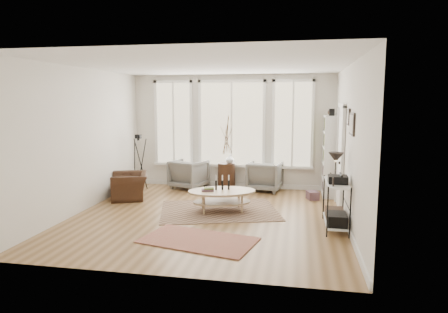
% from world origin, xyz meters
% --- Properties ---
extents(room, '(5.50, 5.54, 2.90)m').
position_xyz_m(room, '(0.02, 0.03, 1.43)').
color(room, olive).
rests_on(room, ground).
extents(bay_window, '(4.14, 0.12, 2.24)m').
position_xyz_m(bay_window, '(0.00, 2.71, 1.61)').
color(bay_window, '#D4C385').
rests_on(bay_window, ground).
extents(door, '(0.09, 1.06, 2.22)m').
position_xyz_m(door, '(2.57, 1.15, 1.12)').
color(door, silver).
rests_on(door, ground).
extents(bookcase, '(0.31, 0.85, 2.06)m').
position_xyz_m(bookcase, '(2.44, 2.23, 0.96)').
color(bookcase, white).
rests_on(bookcase, ground).
extents(low_shelf, '(0.38, 1.08, 1.30)m').
position_xyz_m(low_shelf, '(2.38, -0.30, 0.51)').
color(low_shelf, white).
rests_on(low_shelf, ground).
extents(wall_art, '(0.04, 0.88, 0.44)m').
position_xyz_m(wall_art, '(2.58, -0.27, 1.88)').
color(wall_art, black).
rests_on(wall_art, ground).
extents(rug_main, '(2.75, 2.36, 0.01)m').
position_xyz_m(rug_main, '(0.13, 0.42, 0.01)').
color(rug_main, brown).
rests_on(rug_main, ground).
extents(rug_runner, '(1.99, 1.39, 0.01)m').
position_xyz_m(rug_runner, '(0.15, -1.40, 0.01)').
color(rug_runner, maroon).
rests_on(rug_runner, ground).
extents(coffee_table, '(1.56, 1.23, 0.63)m').
position_xyz_m(coffee_table, '(0.19, 0.38, 0.34)').
color(coffee_table, tan).
rests_on(coffee_table, ground).
extents(armchair_left, '(1.03, 1.05, 0.74)m').
position_xyz_m(armchair_left, '(-1.06, 2.37, 0.37)').
color(armchair_left, gray).
rests_on(armchair_left, ground).
extents(armchair_right, '(0.91, 0.93, 0.74)m').
position_xyz_m(armchair_right, '(0.90, 2.45, 0.37)').
color(armchair_right, gray).
rests_on(armchair_right, ground).
extents(side_table, '(0.45, 0.45, 1.88)m').
position_xyz_m(side_table, '(-0.08, 2.45, 0.90)').
color(side_table, '#351D11').
rests_on(side_table, ground).
extents(vase, '(0.25, 0.25, 0.22)m').
position_xyz_m(vase, '(0.00, 2.45, 0.78)').
color(vase, silver).
rests_on(vase, side_table).
extents(accent_chair, '(1.14, 1.08, 0.59)m').
position_xyz_m(accent_chair, '(-2.09, 1.04, 0.29)').
color(accent_chair, '#351D11').
rests_on(accent_chair, ground).
extents(tripod_camera, '(0.49, 0.49, 1.40)m').
position_xyz_m(tripod_camera, '(-2.25, 1.99, 0.65)').
color(tripod_camera, black).
rests_on(tripod_camera, ground).
extents(book_stack_near, '(0.31, 0.35, 0.19)m').
position_xyz_m(book_stack_near, '(2.05, 1.74, 0.09)').
color(book_stack_near, brown).
rests_on(book_stack_near, ground).
extents(book_stack_far, '(0.25, 0.28, 0.15)m').
position_xyz_m(book_stack_far, '(2.05, 1.70, 0.07)').
color(book_stack_far, brown).
rests_on(book_stack_far, ground).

